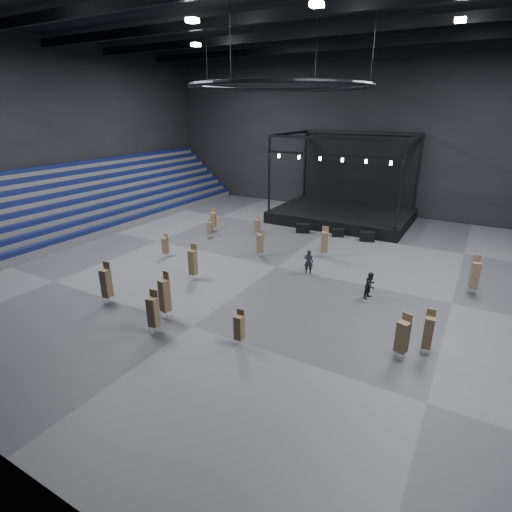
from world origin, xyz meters
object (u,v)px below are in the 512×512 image
Objects in this scene: chair_stack_1 at (153,311)px; chair_stack_6 at (257,225)px; chair_stack_0 at (475,274)px; chair_stack_3 at (260,243)px; chair_stack_8 at (239,327)px; chair_stack_10 at (165,245)px; chair_stack_5 at (193,262)px; flight_case_left at (303,228)px; chair_stack_2 at (325,241)px; chair_stack_9 at (428,332)px; flight_case_mid at (338,233)px; flight_case_right at (367,236)px; chair_stack_11 at (214,220)px; chair_stack_4 at (165,295)px; crew_member at (370,285)px; chair_stack_7 at (106,282)px; man_center at (309,262)px; stage at (345,207)px; chair_stack_12 at (210,228)px; chair_stack_13 at (403,336)px.

chair_stack_6 is (-4.04, 18.46, -0.34)m from chair_stack_1.
chair_stack_3 is at bearing 166.93° from chair_stack_0.
chair_stack_8 reaches higher than chair_stack_10.
chair_stack_5 is (-1.81, -6.58, 0.19)m from chair_stack_3.
chair_stack_5 is (-2.20, -14.53, 0.91)m from flight_case_left.
chair_stack_2 reaches higher than chair_stack_9.
flight_case_right is (2.81, 0.01, 0.07)m from flight_case_mid.
chair_stack_11 is at bearing -162.42° from flight_case_right.
chair_stack_2 is 12.35m from chair_stack_11.
chair_stack_4 is 10.37m from chair_stack_10.
crew_member is (5.32, -5.66, -0.47)m from chair_stack_2.
chair_stack_4 reaches higher than chair_stack_2.
chair_stack_2 reaches higher than flight_case_mid.
chair_stack_7 is at bearing -162.96° from chair_stack_0.
flight_case_mid is 0.42× the size of chair_stack_7.
man_center is at bearing 138.31° from chair_stack_9.
flight_case_mid is (1.54, -6.38, -1.07)m from stage.
chair_stack_12 is at bearing 126.58° from chair_stack_4.
chair_stack_9 is at bearing -116.40° from chair_stack_0.
stage reaches higher than flight_case_left.
chair_stack_6 is at bearing 146.12° from chair_stack_3.
chair_stack_1 is 1.40× the size of chair_stack_12.
chair_stack_3 is 8.53m from chair_stack_11.
chair_stack_13 is at bearing -120.87° from chair_stack_0.
chair_stack_7 reaches higher than chair_stack_6.
chair_stack_0 is at bearing 16.25° from chair_stack_10.
flight_case_left is at bearing 124.85° from chair_stack_9.
man_center is at bearing -83.65° from flight_case_mid.
man_center is (4.66, 10.36, -0.53)m from chair_stack_4.
chair_stack_7 is (-2.36, -5.65, 0.05)m from chair_stack_5.
chair_stack_9 is at bearing -122.46° from crew_member.
chair_stack_2 is 8.29m from chair_stack_6.
chair_stack_4 reaches higher than chair_stack_5.
chair_stack_2 reaches higher than chair_stack_11.
man_center is 1.05× the size of crew_member.
stage reaches higher than chair_stack_9.
crew_member is (4.42, 8.91, -0.17)m from chair_stack_8.
chair_stack_9 is 1.00× the size of chair_stack_13.
chair_stack_2 is 3.91m from man_center.
chair_stack_2 is 0.95× the size of chair_stack_7.
man_center is (11.57, -3.46, -0.04)m from chair_stack_12.
stage is at bearing 124.36° from flight_case_right.
chair_stack_3 reaches higher than chair_stack_8.
chair_stack_8 is at bearing -41.06° from chair_stack_3.
chair_stack_0 is 16.52m from chair_stack_8.
chair_stack_8 is (4.71, 1.29, -0.25)m from chair_stack_1.
chair_stack_4 reaches higher than chair_stack_12.
chair_stack_12 is (-4.82, 8.60, -0.39)m from chair_stack_5.
chair_stack_13 is at bearing -10.87° from chair_stack_3.
chair_stack_1 is 0.87× the size of chair_stack_4.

